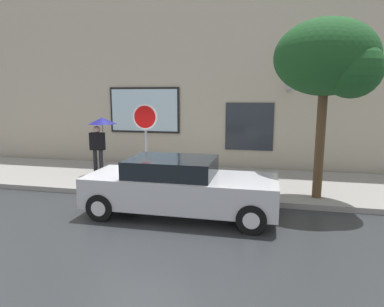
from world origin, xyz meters
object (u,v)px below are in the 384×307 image
Objects in this scene: parked_car at (179,187)px; pedestrian_with_umbrella at (101,130)px; stop_sign at (145,129)px; street_tree at (331,61)px; fire_hydrant at (213,176)px.

pedestrian_with_umbrella is (-3.55, 2.91, 1.00)m from parked_car.
stop_sign is (2.02, -1.03, 0.20)m from pedestrian_with_umbrella.
parked_car is at bearing -50.71° from stop_sign.
fire_hydrant is at bearing 174.44° from street_tree.
pedestrian_with_umbrella is (-4.08, 0.99, 1.16)m from fire_hydrant.
parked_car is at bearing -155.04° from street_tree.
parked_car reaches higher than fire_hydrant.
stop_sign is at bearing 177.16° from street_tree.
parked_car is 5.84× the size of fire_hydrant.
street_tree is at bearing 24.96° from parked_car.
pedestrian_with_umbrella is 2.27m from stop_sign.
street_tree reaches higher than parked_car.
street_tree is 5.36m from stop_sign.
parked_car is 2.29× the size of pedestrian_with_umbrella.
pedestrian_with_umbrella is at bearing 140.67° from parked_car.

